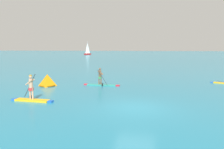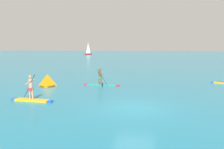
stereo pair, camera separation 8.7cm
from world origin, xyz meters
The scene contains 5 objects.
ground centered at (0.00, 0.00, 0.00)m, with size 440.00×440.00×0.00m, color teal.
paddleboarder_near_left centered at (-7.22, 0.44, 0.40)m, with size 3.10×0.86×1.89m.
paddleboarder_mid_center centered at (-3.85, 7.44, 0.39)m, with size 3.61×0.85×1.78m.
race_marker_buoy centered at (-8.92, 6.22, 0.51)m, with size 1.55×1.55×1.15m.
sailboat_left_horizon centered at (-30.58, 93.85, 1.08)m, with size 2.98×4.00×6.80m.
Camera 2 is at (0.91, -13.09, 3.72)m, focal length 34.68 mm.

